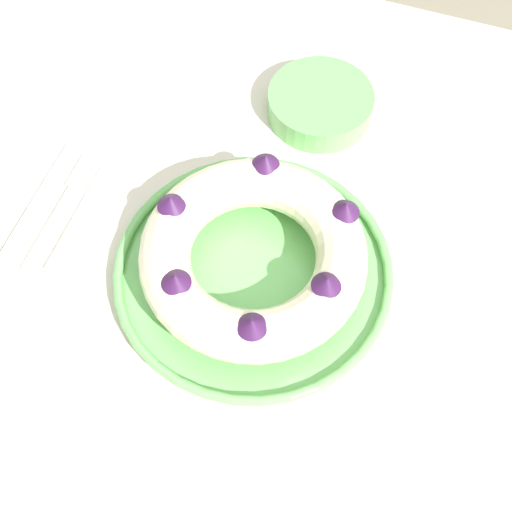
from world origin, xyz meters
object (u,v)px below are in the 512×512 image
Objects in this scene: serving_knife at (32,215)px; side_bowl at (323,105)px; cake_knife at (77,224)px; bundt_cake at (256,256)px; fork at (64,204)px; serving_dish at (256,274)px.

side_bowl reaches higher than serving_knife.
serving_knife is 1.23× the size of cake_knife.
bundt_cake is 1.82× the size of side_bowl.
cake_knife is at bearing -130.61° from side_bowl.
side_bowl is (0.28, 0.27, 0.02)m from fork.
serving_dish is at bearing 2.94° from cake_knife.
side_bowl reaches higher than cake_knife.
side_bowl reaches higher than serving_dish.
fork is at bearing -136.27° from side_bowl.
cake_knife is (-0.25, -0.00, -0.01)m from serving_dish.
cake_knife is (-0.25, -0.00, -0.06)m from bundt_cake.
bundt_cake is at bearing -9.20° from fork.
bundt_cake reaches higher than cake_knife.
cake_knife is at bearing -41.54° from fork.
fork is 0.39m from side_bowl.
serving_dish is 1.97× the size of cake_knife.
serving_knife is at bearing -142.54° from fork.
bundt_cake is 0.25m from cake_knife.
serving_dish is 2.31× the size of side_bowl.
fork is at bearing 46.41° from serving_knife.
fork is 1.27× the size of side_bowl.
side_bowl is at bearing 47.53° from serving_knife.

